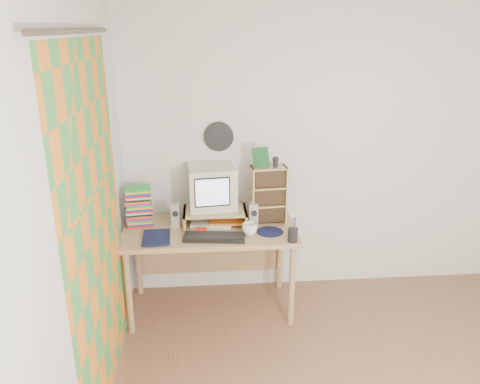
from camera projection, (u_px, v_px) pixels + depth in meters
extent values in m
plane|color=silver|center=(326.00, 154.00, 4.07)|extent=(3.50, 0.00, 3.50)
plane|color=silver|center=(66.00, 254.00, 2.29)|extent=(0.00, 3.50, 3.50)
plane|color=orange|center=(97.00, 232.00, 2.78)|extent=(0.00, 2.20, 2.20)
cylinder|color=black|center=(219.00, 137.00, 3.92)|extent=(0.25, 0.02, 0.25)
cube|color=tan|center=(209.00, 230.00, 3.82)|extent=(1.40, 0.70, 0.04)
cube|color=tan|center=(210.00, 251.00, 4.24)|extent=(1.33, 0.02, 0.41)
cylinder|color=tan|center=(129.00, 293.00, 3.62)|extent=(0.05, 0.05, 0.71)
cylinder|color=tan|center=(292.00, 286.00, 3.72)|extent=(0.05, 0.05, 0.71)
cylinder|color=tan|center=(138.00, 258.00, 4.16)|extent=(0.05, 0.05, 0.71)
cylinder|color=tan|center=(280.00, 253.00, 4.26)|extent=(0.05, 0.05, 0.71)
cube|color=tan|center=(185.00, 217.00, 3.87)|extent=(0.02, 0.30, 0.12)
cube|color=tan|center=(245.00, 216.00, 3.91)|extent=(0.02, 0.30, 0.12)
cube|color=tan|center=(215.00, 211.00, 3.87)|extent=(0.52, 0.30, 0.02)
cube|color=beige|center=(212.00, 188.00, 3.85)|extent=(0.41, 0.41, 0.35)
cube|color=#BBBABF|center=(176.00, 215.00, 3.82)|extent=(0.08, 0.08, 0.19)
cube|color=#BBBABF|center=(254.00, 215.00, 3.82)|extent=(0.08, 0.08, 0.20)
cube|color=black|center=(214.00, 237.00, 3.61)|extent=(0.49, 0.21, 0.03)
cube|color=tan|center=(268.00, 195.00, 3.87)|extent=(0.30, 0.18, 0.48)
imported|color=white|center=(250.00, 229.00, 3.68)|extent=(0.15, 0.15, 0.09)
imported|color=#0E1435|center=(142.00, 237.00, 3.59)|extent=(0.27, 0.20, 0.05)
cylinder|color=black|center=(270.00, 232.00, 3.74)|extent=(0.25, 0.25, 0.00)
cube|color=#B32113|center=(202.00, 231.00, 3.70)|extent=(0.09, 0.06, 0.04)
cube|color=#185429|center=(261.00, 158.00, 3.73)|extent=(0.13, 0.06, 0.17)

